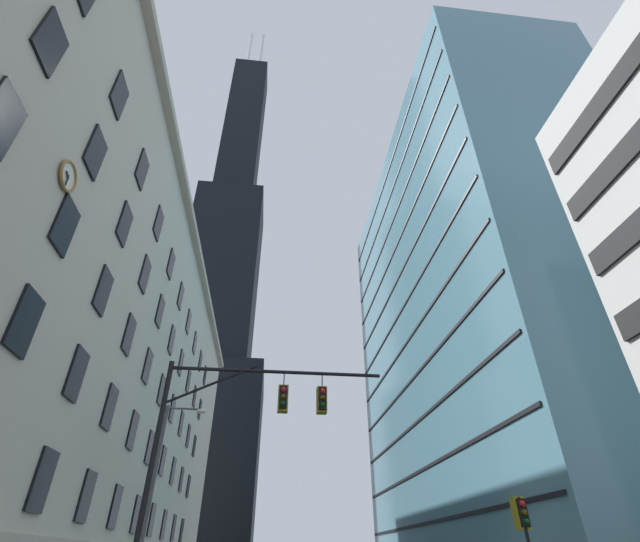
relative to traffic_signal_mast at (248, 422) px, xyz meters
The scene contains 6 objects.
station_building 25.87m from the traffic_signal_mast, 127.88° to the left, with size 15.43×62.69×28.05m.
dark_skyscraper 94.05m from the traffic_signal_mast, 99.74° to the left, with size 25.54×25.54×182.12m.
glass_office_midrise 36.31m from the traffic_signal_mast, 46.50° to the left, with size 15.16×40.59×47.11m.
traffic_signal_mast is the anchor object (origin of this frame).
traffic_light_near_right 10.50m from the traffic_signal_mast, ahead, with size 0.40×0.63×3.24m.
street_lamppost 8.35m from the traffic_signal_mast, 121.86° to the left, with size 2.17×0.32×8.24m.
Camera 1 is at (-2.47, -11.31, 1.46)m, focal length 24.51 mm.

